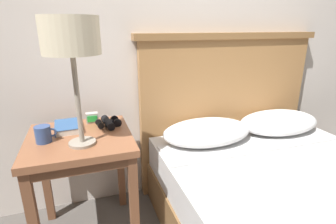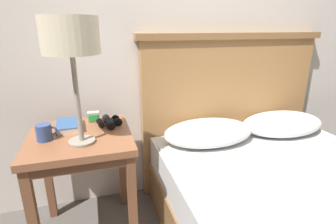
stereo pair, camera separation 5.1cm
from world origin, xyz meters
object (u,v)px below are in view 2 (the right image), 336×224
at_px(book_on_nightstand, 69,125).
at_px(coffee_mug, 44,132).
at_px(binoculars_pair, 109,122).
at_px(alarm_clock, 94,117).
at_px(nightstand, 82,151).
at_px(table_lamp, 70,39).

distance_m(book_on_nightstand, coffee_mug, 0.18).
bearing_deg(binoculars_pair, alarm_clock, 132.34).
xyz_separation_m(nightstand, book_on_nightstand, (-0.06, 0.11, 0.11)).
bearing_deg(book_on_nightstand, nightstand, -62.66).
bearing_deg(binoculars_pair, nightstand, -148.60).
distance_m(nightstand, book_on_nightstand, 0.17).
distance_m(coffee_mug, alarm_clock, 0.32).
height_order(nightstand, book_on_nightstand, book_on_nightstand).
bearing_deg(nightstand, alarm_clock, 67.91).
bearing_deg(book_on_nightstand, coffee_mug, -127.79).
relative_size(book_on_nightstand, binoculars_pair, 1.24).
bearing_deg(alarm_clock, binoculars_pair, -47.66).
bearing_deg(book_on_nightstand, table_lamp, -71.62).
xyz_separation_m(table_lamp, binoculars_pair, (0.15, 0.21, -0.48)).
bearing_deg(coffee_mug, table_lamp, -24.97).
height_order(table_lamp, alarm_clock, table_lamp).
height_order(book_on_nightstand, coffee_mug, coffee_mug).
distance_m(book_on_nightstand, binoculars_pair, 0.22).
bearing_deg(binoculars_pair, table_lamp, -125.77).
xyz_separation_m(table_lamp, alarm_clock, (0.06, 0.30, -0.47)).
bearing_deg(nightstand, book_on_nightstand, 117.34).
xyz_separation_m(binoculars_pair, coffee_mug, (-0.33, -0.12, 0.02)).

